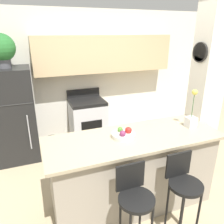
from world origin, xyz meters
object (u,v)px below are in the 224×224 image
(bar_stool_left, at_px, (135,199))
(fruit_bowl, at_px, (124,134))
(refrigerator, at_px, (12,116))
(stove_range, at_px, (88,122))
(bar_stool_right, at_px, (183,185))
(trash_bin, at_px, (53,148))
(orchid_vase, at_px, (191,117))
(potted_plant_on_fridge, at_px, (1,49))

(bar_stool_left, relative_size, fruit_bowl, 3.52)
(refrigerator, bearing_deg, bar_stool_left, -64.16)
(stove_range, height_order, bar_stool_right, stove_range)
(refrigerator, relative_size, trash_bin, 4.23)
(stove_range, height_order, orchid_vase, orchid_vase)
(potted_plant_on_fridge, relative_size, orchid_vase, 1.06)
(fruit_bowl, bearing_deg, stove_range, 89.14)
(refrigerator, xyz_separation_m, bar_stool_right, (1.70, -2.36, -0.15))
(orchid_vase, distance_m, fruit_bowl, 0.94)
(bar_stool_left, height_order, bar_stool_right, same)
(bar_stool_left, xyz_separation_m, trash_bin, (-0.55, 2.13, -0.46))
(stove_range, xyz_separation_m, fruit_bowl, (-0.03, -1.80, 0.56))
(bar_stool_right, height_order, trash_bin, bar_stool_right)
(trash_bin, bearing_deg, orchid_vase, -43.11)
(bar_stool_right, bearing_deg, potted_plant_on_fridge, 125.81)
(fruit_bowl, relative_size, trash_bin, 0.73)
(bar_stool_left, distance_m, fruit_bowl, 0.74)
(bar_stool_right, relative_size, potted_plant_on_fridge, 1.86)
(stove_range, bearing_deg, potted_plant_on_fridge, -177.55)
(orchid_vase, bearing_deg, fruit_bowl, 178.18)
(bar_stool_left, bearing_deg, stove_range, 85.76)
(stove_range, relative_size, orchid_vase, 2.16)
(orchid_vase, relative_size, fruit_bowl, 1.79)
(bar_stool_left, height_order, potted_plant_on_fridge, potted_plant_on_fridge)
(stove_range, distance_m, bar_stool_right, 2.46)
(bar_stool_left, height_order, orchid_vase, orchid_vase)
(potted_plant_on_fridge, distance_m, fruit_bowl, 2.34)
(stove_range, xyz_separation_m, bar_stool_right, (0.38, -2.42, 0.19))
(refrigerator, height_order, stove_range, refrigerator)
(refrigerator, height_order, trash_bin, refrigerator)
(bar_stool_right, xyz_separation_m, trash_bin, (-1.11, 2.13, -0.46))
(trash_bin, bearing_deg, bar_stool_right, -62.37)
(stove_range, bearing_deg, trash_bin, -158.22)
(potted_plant_on_fridge, bearing_deg, orchid_vase, -38.43)
(refrigerator, distance_m, orchid_vase, 2.86)
(bar_stool_right, xyz_separation_m, potted_plant_on_fridge, (-1.70, 2.36, 1.25))
(refrigerator, xyz_separation_m, stove_range, (1.32, 0.06, -0.34))
(fruit_bowl, bearing_deg, potted_plant_on_fridge, 126.72)
(refrigerator, relative_size, bar_stool_left, 1.65)
(bar_stool_right, bearing_deg, bar_stool_left, 180.00)
(refrigerator, distance_m, potted_plant_on_fridge, 1.09)
(refrigerator, height_order, orchid_vase, refrigerator)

